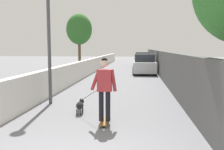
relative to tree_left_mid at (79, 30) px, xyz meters
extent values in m
plane|color=slate|center=(-5.00, -4.24, -3.64)|extent=(80.00, 80.00, 0.00)
cube|color=silver|center=(-7.00, -1.54, -3.07)|extent=(48.00, 0.30, 1.15)
cube|color=#4C4C4C|center=(-7.00, -6.93, -2.74)|extent=(48.00, 0.30, 1.80)
cylinder|color=brown|center=(0.00, 0.00, -2.15)|extent=(0.25, 0.25, 2.98)
ellipsoid|color=#2D6628|center=(0.00, 0.00, 0.03)|extent=(2.29, 2.29, 2.74)
cylinder|color=#4C4C51|center=(-13.78, -2.09, -1.48)|extent=(0.12, 0.12, 4.33)
cube|color=brown|center=(-16.05, -4.39, -3.57)|extent=(0.80, 0.20, 0.02)
cylinder|color=beige|center=(-15.77, -4.32, -3.61)|extent=(0.06, 0.03, 0.06)
cylinder|color=beige|center=(-15.77, -4.46, -3.61)|extent=(0.06, 0.03, 0.06)
cylinder|color=beige|center=(-16.33, -4.31, -3.61)|extent=(0.06, 0.03, 0.06)
cylinder|color=beige|center=(-16.33, -4.45, -3.61)|extent=(0.06, 0.03, 0.06)
cylinder|color=black|center=(-16.05, -4.30, -3.16)|extent=(0.13, 0.13, 0.81)
cylinder|color=black|center=(-16.05, -4.48, -3.16)|extent=(0.13, 0.13, 0.81)
cube|color=#B23338|center=(-16.05, -4.39, -2.46)|extent=(0.22, 0.38, 0.58)
cylinder|color=#B23338|center=(-16.05, -4.15, -2.45)|extent=(0.09, 0.28, 0.58)
cylinder|color=#B23338|center=(-16.05, -4.63, -2.46)|extent=(0.09, 0.18, 0.59)
sphere|color=beige|center=(-16.05, -4.39, -1.99)|extent=(0.22, 0.22, 0.22)
sphere|color=black|center=(-16.05, -4.39, -1.96)|extent=(0.19, 0.19, 0.19)
ellipsoid|color=black|center=(-15.11, -3.49, -3.38)|extent=(0.40, 0.22, 0.22)
sphere|color=black|center=(-14.85, -3.49, -3.31)|extent=(0.15, 0.15, 0.15)
cone|color=black|center=(-14.85, -3.45, -3.23)|extent=(0.05, 0.05, 0.06)
cone|color=black|center=(-14.85, -3.53, -3.23)|extent=(0.05, 0.05, 0.06)
cylinder|color=black|center=(-14.99, -3.43, -3.55)|extent=(0.04, 0.04, 0.18)
cylinder|color=black|center=(-14.99, -3.55, -3.55)|extent=(0.04, 0.04, 0.18)
cylinder|color=black|center=(-15.24, -3.43, -3.55)|extent=(0.04, 0.04, 0.18)
cylinder|color=black|center=(-15.24, -3.55, -3.55)|extent=(0.04, 0.04, 0.18)
cylinder|color=black|center=(-15.36, -3.49, -3.30)|extent=(0.13, 0.03, 0.13)
cylinder|color=black|center=(-15.58, -3.94, -2.92)|extent=(0.95, 0.91, 0.66)
cube|color=silver|center=(-2.45, -5.78, -3.08)|extent=(4.10, 1.70, 0.80)
cube|color=#262B33|center=(-2.45, -5.78, -2.40)|extent=(2.13, 1.50, 0.60)
cylinder|color=black|center=(-1.18, -4.99, -3.32)|extent=(0.64, 0.22, 0.64)
cylinder|color=black|center=(-1.18, -6.57, -3.32)|extent=(0.64, 0.22, 0.64)
cylinder|color=black|center=(-3.72, -4.99, -3.32)|extent=(0.64, 0.22, 0.64)
cylinder|color=black|center=(-3.72, -6.57, -3.32)|extent=(0.64, 0.22, 0.64)
cube|color=black|center=(4.91, -5.78, -3.08)|extent=(4.35, 1.70, 0.80)
cube|color=#262B33|center=(4.91, -5.78, -2.40)|extent=(2.26, 1.50, 0.60)
cylinder|color=black|center=(6.26, -4.99, -3.32)|extent=(0.64, 0.22, 0.64)
cylinder|color=black|center=(6.26, -6.57, -3.32)|extent=(0.64, 0.22, 0.64)
cylinder|color=black|center=(3.56, -4.99, -3.32)|extent=(0.64, 0.22, 0.64)
cylinder|color=black|center=(3.56, -6.57, -3.32)|extent=(0.64, 0.22, 0.64)
camera|label=1|loc=(-22.65, -5.26, -1.60)|focal=40.80mm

